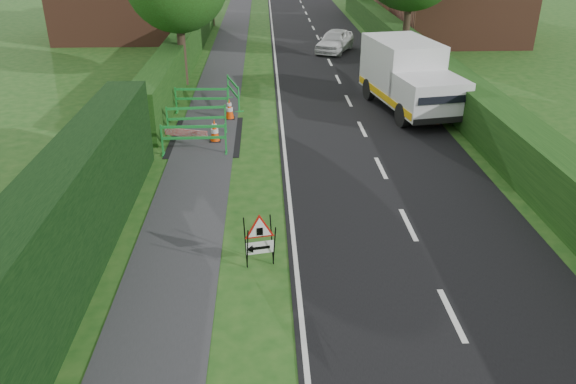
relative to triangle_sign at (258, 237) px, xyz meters
name	(u,v)px	position (x,y,z in m)	size (l,w,h in m)	color
ground	(326,356)	(1.15, -2.82, -0.74)	(120.00, 120.00, 0.00)	#1B4C15
road_surface	(310,22)	(3.65, 32.18, -0.74)	(6.00, 90.00, 0.02)	black
footpath	(235,23)	(-1.85, 32.18, -0.73)	(2.00, 90.00, 0.02)	#2D2D30
hedge_west_near	(29,365)	(-3.85, -2.82, -0.74)	(1.10, 18.00, 2.50)	black
hedge_west_far	(187,64)	(-3.85, 19.18, -0.74)	(1.00, 24.00, 1.80)	#14380F
hedge_east	(437,93)	(7.65, 13.18, -0.74)	(1.20, 50.00, 1.50)	#14380F
triangle_sign	(258,237)	(0.00, 0.00, 0.00)	(0.85, 0.85, 1.06)	black
works_van	(409,75)	(5.76, 11.00, 0.62)	(3.13, 5.92, 2.57)	silver
traffic_cone_0	(437,114)	(6.47, 9.20, -0.35)	(0.38, 0.38, 0.79)	black
traffic_cone_1	(420,107)	(6.02, 9.95, -0.35)	(0.38, 0.38, 0.79)	black
traffic_cone_2	(404,88)	(6.05, 12.67, -0.35)	(0.38, 0.38, 0.79)	black
traffic_cone_3	(215,130)	(-1.51, 7.71, -0.35)	(0.38, 0.38, 0.79)	black
traffic_cone_4	(229,109)	(-1.13, 10.09, -0.35)	(0.38, 0.38, 0.79)	black
ped_barrier_0	(194,135)	(-2.07, 6.59, -0.11)	(2.06, 0.38, 1.00)	#1A8F33
ped_barrier_1	(196,116)	(-2.19, 8.55, -0.11)	(2.08, 0.52, 1.00)	#1A8F33
ped_barrier_2	(202,97)	(-2.23, 10.94, -0.11)	(2.07, 0.41, 1.00)	#1A8F33
ped_barrier_3	(233,90)	(-1.07, 11.88, -0.11)	(0.87, 2.08, 1.00)	#1A8F33
redwhite_plank	(187,146)	(-2.42, 7.34, -0.74)	(1.50, 0.04, 0.25)	red
hatchback_car	(335,41)	(4.23, 21.92, -0.12)	(1.46, 3.63, 1.24)	white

